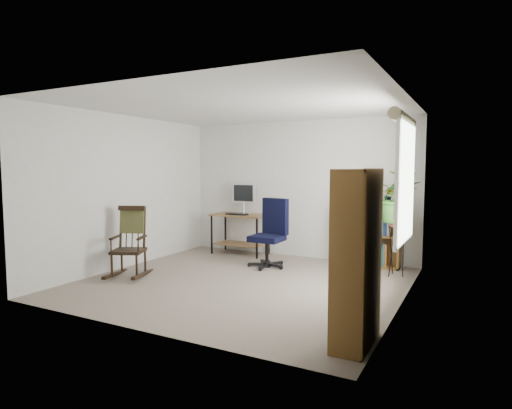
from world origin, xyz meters
The scene contains 18 objects.
floor centered at (0.00, 0.00, 0.00)m, with size 4.20×4.00×0.00m, color gray.
ceiling centered at (0.00, 0.00, 2.40)m, with size 4.20×4.00×0.00m, color silver.
wall_back centered at (0.00, 2.00, 1.20)m, with size 4.20×0.00×2.40m, color silver.
wall_front centered at (0.00, -2.00, 1.20)m, with size 4.20×0.00×2.40m, color silver.
wall_left centered at (-2.10, 0.00, 1.20)m, with size 0.00×4.00×2.40m, color silver.
wall_right centered at (2.10, 0.00, 1.20)m, with size 0.00×4.00×2.40m, color silver.
window centered at (2.06, 0.30, 1.40)m, with size 0.12×1.20×1.50m, color white, non-canonical shape.
desk centered at (-1.01, 1.70, 0.37)m, with size 1.02×0.56×0.73m, color olive, non-canonical shape.
monitor centered at (-1.01, 1.84, 1.01)m, with size 0.46×0.16×0.56m, color silver, non-canonical shape.
keyboard centered at (-1.01, 1.58, 0.75)m, with size 0.40×0.15×0.03m, color black.
office_chair centered at (-0.11, 0.97, 0.55)m, with size 0.61×0.61×1.11m, color black, non-canonical shape.
rocking_chair centered at (-1.62, -0.49, 0.52)m, with size 0.54×0.90×1.04m, color black, non-canonical shape.
low_bookshelf centered at (1.32, 1.82, 0.51)m, with size 0.96×0.32×1.01m, color brown, non-canonical shape.
tall_bookshelf centered at (1.92, -1.35, 0.78)m, with size 0.29×0.69×1.57m, color brown, non-canonical shape.
plant_stand centered at (1.80, 1.34, 0.42)m, with size 0.23×0.23×0.85m, color black, non-canonical shape.
spider_plant centered at (1.80, 1.34, 1.52)m, with size 1.69×1.88×1.46m, color #316B25.
potted_plant_small centered at (1.60, 1.83, 1.07)m, with size 0.13×0.24×0.11m, color #316B25.
framed_picture centered at (1.32, 1.97, 1.41)m, with size 0.32×0.04×0.32m, color black, non-canonical shape.
Camera 1 is at (2.86, -5.04, 1.58)m, focal length 30.00 mm.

